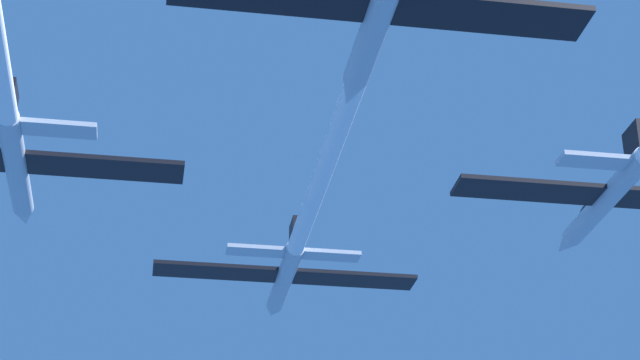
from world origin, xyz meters
name	(u,v)px	position (x,y,z in m)	size (l,w,h in m)	color
jet_lead	(308,213)	(0.17, -11.27, 0.33)	(17.76, 44.62, 2.94)	#B2BAC6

